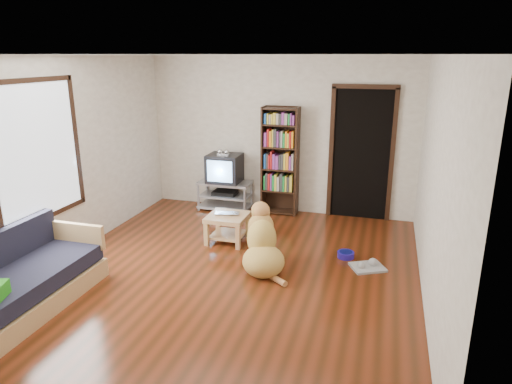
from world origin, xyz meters
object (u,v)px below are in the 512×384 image
(dog_bowl, at_px, (346,255))
(crt_tv, at_px, (225,168))
(sofa, at_px, (23,284))
(coffee_table, at_px, (228,223))
(dog, at_px, (262,245))
(tv_stand, at_px, (225,194))
(laptop, at_px, (227,215))
(grey_rag, at_px, (368,267))
(bookshelf, at_px, (280,155))

(dog_bowl, bearing_deg, crt_tv, 146.80)
(crt_tv, height_order, sofa, crt_tv)
(coffee_table, bearing_deg, sofa, -123.14)
(sofa, xyz_separation_m, dog, (2.21, 1.59, 0.05))
(dog_bowl, bearing_deg, tv_stand, 147.20)
(dog_bowl, relative_size, tv_stand, 0.24)
(laptop, height_order, tv_stand, tv_stand)
(laptop, xyz_separation_m, coffee_table, (0.00, 0.03, -0.13))
(laptop, relative_size, grey_rag, 0.89)
(dog, bearing_deg, coffee_table, 135.48)
(dog_bowl, relative_size, dog, 0.24)
(sofa, bearing_deg, dog_bowl, 34.52)
(grey_rag, distance_m, sofa, 4.01)
(bookshelf, relative_size, sofa, 1.00)
(tv_stand, xyz_separation_m, coffee_table, (0.52, -1.34, 0.01))
(dog, bearing_deg, dog_bowl, 31.56)
(grey_rag, height_order, coffee_table, coffee_table)
(bookshelf, bearing_deg, dog, -82.41)
(bookshelf, xyz_separation_m, coffee_table, (-0.43, -1.43, -0.72))
(laptop, height_order, grey_rag, laptop)
(grey_rag, relative_size, sofa, 0.22)
(sofa, bearing_deg, dog, 35.77)
(dog_bowl, bearing_deg, grey_rag, -39.81)
(sofa, height_order, dog, dog)
(dog_bowl, bearing_deg, dog, -148.44)
(sofa, xyz_separation_m, coffee_table, (1.50, 2.29, 0.02))
(coffee_table, relative_size, dog, 0.59)
(dog_bowl, distance_m, crt_tv, 2.75)
(tv_stand, height_order, bookshelf, bookshelf)
(grey_rag, relative_size, dog, 0.43)
(laptop, xyz_separation_m, tv_stand, (-0.52, 1.37, -0.14))
(coffee_table, distance_m, dog, 1.00)
(tv_stand, distance_m, crt_tv, 0.47)
(crt_tv, xyz_separation_m, coffee_table, (0.52, -1.36, -0.46))
(tv_stand, xyz_separation_m, crt_tv, (0.00, 0.02, 0.47))
(tv_stand, bearing_deg, dog_bowl, -32.80)
(crt_tv, distance_m, coffee_table, 1.53)
(tv_stand, bearing_deg, crt_tv, 90.00)
(sofa, relative_size, coffee_table, 3.27)
(tv_stand, relative_size, bookshelf, 0.50)
(crt_tv, bearing_deg, grey_rag, -34.04)
(crt_tv, distance_m, bookshelf, 0.99)
(bookshelf, height_order, dog, bookshelf)
(bookshelf, height_order, coffee_table, bookshelf)
(dog, bearing_deg, sofa, -144.23)
(laptop, distance_m, dog, 0.98)
(laptop, bearing_deg, crt_tv, 97.88)
(tv_stand, height_order, sofa, sofa)
(dog, bearing_deg, tv_stand, 121.18)
(grey_rag, bearing_deg, crt_tv, 145.96)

